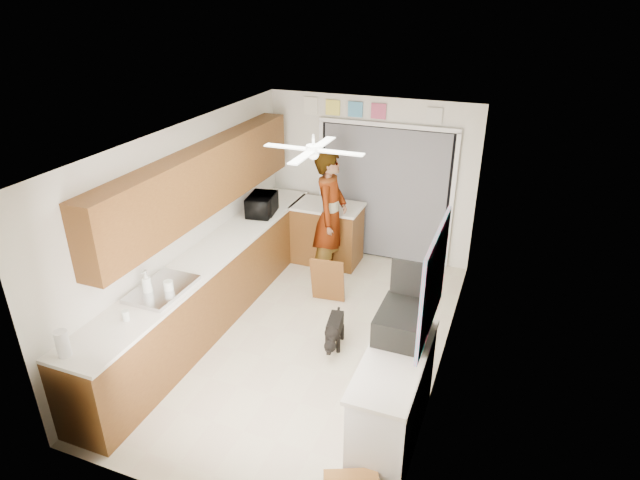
% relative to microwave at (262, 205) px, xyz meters
% --- Properties ---
extents(floor, '(5.00, 5.00, 0.00)m').
position_rel_microwave_xyz_m(floor, '(1.26, -1.33, -1.09)').
color(floor, beige).
rests_on(floor, ground).
extents(ceiling, '(5.00, 5.00, 0.00)m').
position_rel_microwave_xyz_m(ceiling, '(1.26, -1.33, 1.41)').
color(ceiling, white).
rests_on(ceiling, ground).
extents(wall_back, '(3.20, 0.00, 3.20)m').
position_rel_microwave_xyz_m(wall_back, '(1.26, 1.17, 0.16)').
color(wall_back, silver).
rests_on(wall_back, ground).
extents(wall_front, '(3.20, 0.00, 3.20)m').
position_rel_microwave_xyz_m(wall_front, '(1.26, -3.83, 0.16)').
color(wall_front, silver).
rests_on(wall_front, ground).
extents(wall_left, '(0.00, 5.00, 5.00)m').
position_rel_microwave_xyz_m(wall_left, '(-0.34, -1.33, 0.16)').
color(wall_left, silver).
rests_on(wall_left, ground).
extents(wall_right, '(0.00, 5.00, 5.00)m').
position_rel_microwave_xyz_m(wall_right, '(2.86, -1.33, 0.16)').
color(wall_right, silver).
rests_on(wall_right, ground).
extents(left_base_cabinets, '(0.60, 4.80, 0.90)m').
position_rel_microwave_xyz_m(left_base_cabinets, '(-0.04, -1.33, -0.64)').
color(left_base_cabinets, brown).
rests_on(left_base_cabinets, floor).
extents(left_countertop, '(0.62, 4.80, 0.04)m').
position_rel_microwave_xyz_m(left_countertop, '(-0.03, -1.33, -0.17)').
color(left_countertop, white).
rests_on(left_countertop, left_base_cabinets).
extents(upper_cabinets, '(0.32, 4.00, 0.80)m').
position_rel_microwave_xyz_m(upper_cabinets, '(-0.18, -1.13, 0.71)').
color(upper_cabinets, brown).
rests_on(upper_cabinets, wall_left).
extents(sink_basin, '(0.50, 0.76, 0.06)m').
position_rel_microwave_xyz_m(sink_basin, '(-0.03, -2.33, -0.13)').
color(sink_basin, silver).
rests_on(sink_basin, left_countertop).
extents(faucet, '(0.03, 0.03, 0.22)m').
position_rel_microwave_xyz_m(faucet, '(-0.22, -2.33, -0.04)').
color(faucet, silver).
rests_on(faucet, left_countertop).
extents(peninsula_base, '(1.00, 0.60, 0.90)m').
position_rel_microwave_xyz_m(peninsula_base, '(0.76, 0.67, -0.64)').
color(peninsula_base, brown).
rests_on(peninsula_base, floor).
extents(peninsula_top, '(1.04, 0.64, 0.04)m').
position_rel_microwave_xyz_m(peninsula_top, '(0.76, 0.67, -0.17)').
color(peninsula_top, white).
rests_on(peninsula_top, peninsula_base).
extents(back_opening_recess, '(2.00, 0.06, 2.10)m').
position_rel_microwave_xyz_m(back_opening_recess, '(1.51, 1.14, -0.04)').
color(back_opening_recess, black).
rests_on(back_opening_recess, wall_back).
extents(curtain_panel, '(1.90, 0.03, 2.05)m').
position_rel_microwave_xyz_m(curtain_panel, '(1.51, 1.10, -0.04)').
color(curtain_panel, slate).
rests_on(curtain_panel, wall_back).
extents(door_trim_left, '(0.06, 0.04, 2.10)m').
position_rel_microwave_xyz_m(door_trim_left, '(0.49, 1.11, -0.04)').
color(door_trim_left, white).
rests_on(door_trim_left, wall_back).
extents(door_trim_right, '(0.06, 0.04, 2.10)m').
position_rel_microwave_xyz_m(door_trim_right, '(2.53, 1.11, -0.04)').
color(door_trim_right, white).
rests_on(door_trim_right, wall_back).
extents(door_trim_head, '(2.10, 0.04, 0.06)m').
position_rel_microwave_xyz_m(door_trim_head, '(1.51, 1.11, 1.03)').
color(door_trim_head, white).
rests_on(door_trim_head, wall_back).
extents(header_frame_0, '(0.22, 0.02, 0.22)m').
position_rel_microwave_xyz_m(header_frame_0, '(0.66, 1.14, 1.21)').
color(header_frame_0, '#F3E851').
rests_on(header_frame_0, wall_back).
extents(header_frame_1, '(0.22, 0.02, 0.22)m').
position_rel_microwave_xyz_m(header_frame_1, '(1.01, 1.14, 1.21)').
color(header_frame_1, '#4894C0').
rests_on(header_frame_1, wall_back).
extents(header_frame_2, '(0.22, 0.02, 0.22)m').
position_rel_microwave_xyz_m(header_frame_2, '(1.36, 1.14, 1.21)').
color(header_frame_2, '#BA4567').
rests_on(header_frame_2, wall_back).
extents(header_frame_4, '(0.22, 0.02, 0.22)m').
position_rel_microwave_xyz_m(header_frame_4, '(2.16, 1.14, 1.21)').
color(header_frame_4, beige).
rests_on(header_frame_4, wall_back).
extents(route66_sign, '(0.22, 0.02, 0.26)m').
position_rel_microwave_xyz_m(route66_sign, '(0.31, 1.14, 1.21)').
color(route66_sign, silver).
rests_on(route66_sign, wall_back).
extents(right_counter_base, '(0.50, 1.40, 0.90)m').
position_rel_microwave_xyz_m(right_counter_base, '(2.61, -2.53, -0.64)').
color(right_counter_base, white).
rests_on(right_counter_base, floor).
extents(right_counter_top, '(0.54, 1.44, 0.04)m').
position_rel_microwave_xyz_m(right_counter_top, '(2.60, -2.53, -0.17)').
color(right_counter_top, white).
rests_on(right_counter_top, right_counter_base).
extents(abstract_painting, '(0.03, 1.15, 0.95)m').
position_rel_microwave_xyz_m(abstract_painting, '(2.84, -2.33, 0.56)').
color(abstract_painting, '#FC5CA8').
rests_on(abstract_painting, wall_right).
extents(ceiling_fan, '(1.14, 1.14, 0.24)m').
position_rel_microwave_xyz_m(ceiling_fan, '(1.26, -1.13, 1.23)').
color(ceiling_fan, white).
rests_on(ceiling_fan, ceiling).
extents(microwave, '(0.44, 0.58, 0.29)m').
position_rel_microwave_xyz_m(microwave, '(0.00, 0.00, 0.00)').
color(microwave, black).
rests_on(microwave, left_countertop).
extents(soap_bottle, '(0.13, 0.13, 0.29)m').
position_rel_microwave_xyz_m(soap_bottle, '(-0.12, -2.45, -0.00)').
color(soap_bottle, silver).
rests_on(soap_bottle, left_countertop).
extents(jar_a, '(0.14, 0.14, 0.14)m').
position_rel_microwave_xyz_m(jar_a, '(0.07, -2.34, -0.07)').
color(jar_a, silver).
rests_on(jar_a, left_countertop).
extents(jar_b, '(0.09, 0.09, 0.11)m').
position_rel_microwave_xyz_m(jar_b, '(-0.02, -2.93, -0.09)').
color(jar_b, silver).
rests_on(jar_b, left_countertop).
extents(paper_towel_roll, '(0.15, 0.15, 0.25)m').
position_rel_microwave_xyz_m(paper_towel_roll, '(-0.15, -3.58, -0.02)').
color(paper_towel_roll, white).
rests_on(paper_towel_roll, left_countertop).
extents(suitcase, '(0.46, 0.62, 0.26)m').
position_rel_microwave_xyz_m(suitcase, '(2.58, -2.18, -0.01)').
color(suitcase, black).
rests_on(suitcase, right_counter_top).
extents(suitcase_rim, '(0.44, 0.58, 0.02)m').
position_rel_microwave_xyz_m(suitcase_rim, '(2.58, -2.18, -0.12)').
color(suitcase_rim, yellow).
rests_on(suitcase_rim, suitcase).
extents(suitcase_lid, '(0.42, 0.03, 0.50)m').
position_rel_microwave_xyz_m(suitcase_lid, '(2.58, -1.89, 0.24)').
color(suitcase_lid, black).
rests_on(suitcase_lid, suitcase).
extents(cabinet_door_panel, '(0.47, 0.22, 0.67)m').
position_rel_microwave_xyz_m(cabinet_door_panel, '(1.19, -0.49, -0.74)').
color(cabinet_door_panel, brown).
rests_on(cabinet_door_panel, floor).
extents(man, '(0.51, 0.73, 1.93)m').
position_rel_microwave_xyz_m(man, '(0.97, 0.22, -0.12)').
color(man, white).
rests_on(man, floor).
extents(dog, '(0.31, 0.56, 0.42)m').
position_rel_microwave_xyz_m(dog, '(1.61, -1.36, -0.88)').
color(dog, black).
rests_on(dog, floor).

